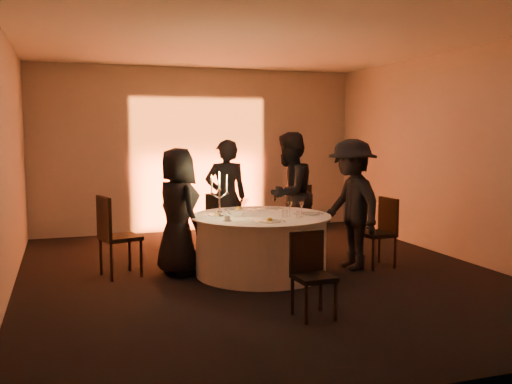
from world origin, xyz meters
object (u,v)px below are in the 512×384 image
object	(u,v)px
chair_front	(311,269)
guest_back_left	(226,197)
banquet_table	(261,245)
coffee_cup	(227,218)
chair_right	(381,228)
chair_back_left	(217,218)
guest_right	(352,204)
chair_left	(114,231)
chair_back_right	(297,213)
guest_back_right	(289,194)
candelabra	(220,201)
guest_left	(178,211)

from	to	relation	value
chair_front	guest_back_left	bearing A→B (deg)	88.08
banquet_table	chair_front	bearing A→B (deg)	-92.56
coffee_cup	chair_front	bearing A→B (deg)	-72.25
chair_right	guest_back_left	distance (m)	2.32
banquet_table	chair_back_left	xyz separation A→B (m)	(-0.15, 1.63, 0.12)
chair_back_left	guest_right	xyz separation A→B (m)	(1.41, -1.72, 0.37)
chair_back_left	chair_left	bearing A→B (deg)	40.18
banquet_table	chair_front	xyz separation A→B (m)	(-0.08, -1.74, 0.09)
chair_back_right	guest_back_left	xyz separation A→B (m)	(-1.20, -0.10, 0.30)
chair_left	coffee_cup	bearing A→B (deg)	-136.18
chair_left	chair_back_left	size ratio (longest dim) A/B	1.15
chair_front	guest_back_right	size ratio (longest dim) A/B	0.46
candelabra	chair_front	bearing A→B (deg)	-74.79
chair_back_right	guest_left	world-z (taller)	guest_left
chair_back_left	coffee_cup	distance (m)	1.99
chair_back_right	coffee_cup	size ratio (longest dim) A/B	9.06
chair_left	chair_back_left	world-z (taller)	chair_left
guest_right	guest_back_right	bearing A→B (deg)	-158.44
chair_front	coffee_cup	world-z (taller)	chair_front
candelabra	coffee_cup	bearing A→B (deg)	-87.40
chair_back_right	guest_back_left	bearing A→B (deg)	-30.77
guest_back_left	guest_back_right	bearing A→B (deg)	160.98
guest_left	guest_right	bearing A→B (deg)	-119.59
guest_back_left	chair_left	bearing A→B (deg)	30.73
chair_back_left	guest_back_left	size ratio (longest dim) A/B	0.52
guest_right	coffee_cup	distance (m)	1.80
chair_left	chair_front	xyz separation A→B (m)	(1.74, -2.19, -0.12)
chair_right	candelabra	xyz separation A→B (m)	(-2.25, 0.13, 0.44)
chair_back_left	candelabra	world-z (taller)	candelabra
chair_back_left	guest_left	distance (m)	1.57
banquet_table	chair_back_left	bearing A→B (deg)	95.43
chair_back_right	guest_left	distance (m)	2.37
banquet_table	guest_back_right	distance (m)	1.31
chair_back_left	chair_right	world-z (taller)	chair_right
guest_left	guest_back_left	distance (m)	1.32
banquet_table	guest_back_left	size ratio (longest dim) A/B	1.05
chair_back_left	guest_back_left	world-z (taller)	guest_back_left
chair_back_right	chair_front	distance (m)	3.35
chair_left	guest_back_left	bearing A→B (deg)	-79.17
banquet_table	chair_back_right	size ratio (longest dim) A/B	1.81
chair_back_left	guest_back_left	xyz separation A→B (m)	(0.05, -0.33, 0.36)
chair_back_right	guest_right	distance (m)	1.53
chair_right	guest_back_left	size ratio (longest dim) A/B	0.55
coffee_cup	chair_back_right	bearing A→B (deg)	46.25
chair_back_left	guest_back_right	world-z (taller)	guest_back_right
banquet_table	chair_front	world-z (taller)	chair_front
banquet_table	guest_left	size ratio (longest dim) A/B	1.10
chair_front	guest_back_right	distance (m)	2.83
banquet_table	coffee_cup	bearing A→B (deg)	-150.30
guest_back_right	chair_back_right	bearing A→B (deg)	-164.59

